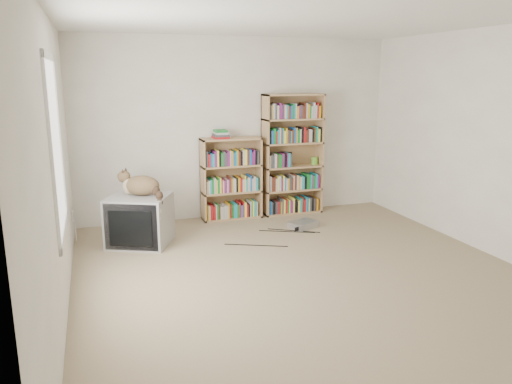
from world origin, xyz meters
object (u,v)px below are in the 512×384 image
object	(u,v)px
crt_tv	(140,220)
bookcase_tall	(292,157)
bookcase_short	(231,182)
dvd_player	(303,224)
cat	(144,189)

from	to	relation	value
crt_tv	bookcase_tall	world-z (taller)	bookcase_tall
bookcase_short	dvd_player	distance (m)	1.19
crt_tv	dvd_player	distance (m)	2.13
crt_tv	bookcase_tall	size ratio (longest dim) A/B	0.51
crt_tv	bookcase_short	size ratio (longest dim) A/B	0.77
bookcase_tall	dvd_player	world-z (taller)	bookcase_tall
cat	dvd_player	distance (m)	2.16
bookcase_tall	bookcase_short	world-z (taller)	bookcase_tall
crt_tv	bookcase_tall	distance (m)	2.44
crt_tv	dvd_player	bearing A→B (deg)	24.65
bookcase_tall	bookcase_short	xyz separation A→B (m)	(-0.92, 0.00, -0.30)
cat	dvd_player	world-z (taller)	cat
crt_tv	bookcase_tall	bearing A→B (deg)	43.23
bookcase_tall	dvd_player	xyz separation A→B (m)	(-0.14, -0.76, -0.78)
crt_tv	bookcase_short	world-z (taller)	bookcase_short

